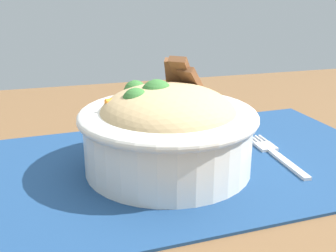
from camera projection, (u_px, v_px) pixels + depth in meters
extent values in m
cube|color=brown|center=(218.00, 181.00, 0.49)|extent=(1.01, 0.90, 0.04)
cylinder|color=brown|center=(312.00, 222.00, 1.08)|extent=(0.04, 0.04, 0.70)
cube|color=navy|center=(195.00, 162.00, 0.49)|extent=(0.48, 0.31, 0.00)
cylinder|color=silver|center=(168.00, 140.00, 0.46)|extent=(0.18, 0.18, 0.07)
torus|color=silver|center=(168.00, 116.00, 0.45)|extent=(0.20, 0.20, 0.01)
ellipsoid|color=tan|center=(168.00, 115.00, 0.45)|extent=(0.19, 0.19, 0.06)
sphere|color=#32682D|center=(135.00, 92.00, 0.47)|extent=(0.03, 0.03, 0.03)
sphere|color=#32682D|center=(136.00, 102.00, 0.43)|extent=(0.03, 0.03, 0.03)
sphere|color=#32682D|center=(157.00, 96.00, 0.44)|extent=(0.04, 0.04, 0.04)
cylinder|color=orange|center=(121.00, 100.00, 0.44)|extent=(0.04, 0.02, 0.01)
cylinder|color=orange|center=(190.00, 95.00, 0.46)|extent=(0.03, 0.02, 0.01)
cylinder|color=orange|center=(154.00, 114.00, 0.40)|extent=(0.03, 0.03, 0.01)
cube|color=brown|center=(192.00, 82.00, 0.48)|extent=(0.04, 0.04, 0.04)
cube|color=brown|center=(184.00, 76.00, 0.48)|extent=(0.05, 0.05, 0.05)
cube|color=brown|center=(175.00, 78.00, 0.48)|extent=(0.03, 0.04, 0.05)
cube|color=#BABABA|center=(291.00, 166.00, 0.47)|extent=(0.01, 0.07, 0.00)
cube|color=#BABABA|center=(273.00, 152.00, 0.51)|extent=(0.01, 0.01, 0.00)
cube|color=#BABABA|center=(266.00, 147.00, 0.52)|extent=(0.02, 0.03, 0.00)
cube|color=#BABABA|center=(263.00, 139.00, 0.55)|extent=(0.00, 0.02, 0.00)
cube|color=#BABABA|center=(259.00, 139.00, 0.55)|extent=(0.00, 0.02, 0.00)
cube|color=#BABABA|center=(255.00, 140.00, 0.55)|extent=(0.00, 0.02, 0.00)
cube|color=#BABABA|center=(251.00, 140.00, 0.54)|extent=(0.00, 0.02, 0.00)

